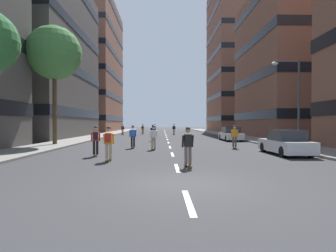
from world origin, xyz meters
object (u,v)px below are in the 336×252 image
object	(u,v)px
parked_car_near	(231,134)
skater_2	(109,141)
parked_car_mid	(285,143)
skater_7	(133,135)
streetlamp_right	(294,94)
skater_6	(143,128)
skater_4	(154,136)
skater_0	(123,129)
skater_9	(174,129)
skater_10	(96,139)
skater_3	(153,132)
skater_1	(155,128)
skater_8	(188,145)
skater_5	(235,136)
street_tree_mid	(54,53)

from	to	relation	value
parked_car_near	skater_2	distance (m)	18.89
parked_car_mid	skater_7	distance (m)	10.84
streetlamp_right	skater_6	size ratio (longest dim) A/B	3.65
skater_2	skater_4	world-z (taller)	same
parked_car_mid	skater_0	distance (m)	31.82
parked_car_mid	skater_9	bearing A→B (deg)	100.77
parked_car_near	skater_7	distance (m)	13.17
skater_6	skater_10	size ratio (longest dim) A/B	1.00
streetlamp_right	skater_10	world-z (taller)	streetlamp_right
parked_car_mid	skater_3	world-z (taller)	skater_3
skater_2	skater_1	bearing A→B (deg)	87.69
skater_4	skater_8	bearing A→B (deg)	-77.05
skater_5	streetlamp_right	bearing A→B (deg)	-9.44
skater_5	skater_10	bearing A→B (deg)	-153.57
skater_1	skater_8	distance (m)	37.85
street_tree_mid	skater_9	distance (m)	25.91
parked_car_mid	skater_1	distance (m)	34.44
streetlamp_right	skater_8	distance (m)	12.19
skater_3	skater_8	distance (m)	17.41
skater_3	parked_car_near	bearing A→B (deg)	2.43
street_tree_mid	streetlamp_right	size ratio (longest dim) A/B	1.56
streetlamp_right	skater_5	world-z (taller)	streetlamp_right
skater_1	skater_6	xyz separation A→B (m)	(-2.11, -2.20, 0.03)
skater_3	skater_10	size ratio (longest dim) A/B	1.00
skater_3	skater_6	bearing A→B (deg)	97.50
skater_5	skater_10	size ratio (longest dim) A/B	1.00
skater_7	skater_10	bearing A→B (deg)	-108.12
skater_2	skater_8	world-z (taller)	same
skater_4	skater_8	xyz separation A→B (m)	(1.77, -7.68, 0.00)
street_tree_mid	skater_9	bearing A→B (deg)	62.93
skater_8	skater_10	xyz separation A→B (m)	(-5.05, 3.92, 0.03)
skater_0	skater_1	distance (m)	7.15
streetlamp_right	skater_9	bearing A→B (deg)	106.79
skater_0	skater_8	world-z (taller)	same
parked_car_mid	skater_9	size ratio (longest dim) A/B	2.47
parked_car_mid	skater_0	bearing A→B (deg)	116.52
skater_3	skater_5	bearing A→B (deg)	-52.70
streetlamp_right	parked_car_mid	bearing A→B (deg)	-123.09
skater_2	skater_7	world-z (taller)	same
skater_2	skater_9	xyz separation A→B (m)	(4.79, 31.92, -0.03)
parked_car_mid	street_tree_mid	distance (m)	19.72
skater_4	skater_10	size ratio (longest dim) A/B	1.00
skater_2	street_tree_mid	bearing A→B (deg)	124.07
skater_2	skater_7	size ratio (longest dim) A/B	1.00
skater_6	skater_9	xyz separation A→B (m)	(5.46, -1.82, -0.03)
skater_2	parked_car_near	bearing A→B (deg)	56.74
skater_10	skater_8	bearing A→B (deg)	-37.84
street_tree_mid	skater_2	bearing A→B (deg)	-55.93
parked_car_near	skater_8	xyz separation A→B (m)	(-6.48, -17.64, 0.29)
skater_10	skater_2	bearing A→B (deg)	-60.65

